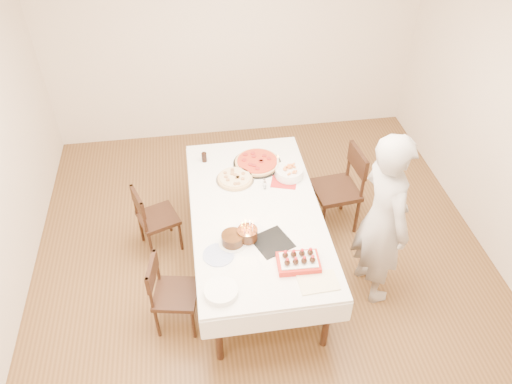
{
  "coord_description": "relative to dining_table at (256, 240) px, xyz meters",
  "views": [
    {
      "loc": [
        -0.56,
        -3.09,
        3.78
      ],
      "look_at": [
        -0.08,
        0.1,
        0.97
      ],
      "focal_mm": 35.0,
      "sensor_mm": 36.0,
      "label": 1
    }
  ],
  "objects": [
    {
      "name": "chair_left_savory",
      "position": [
        -0.91,
        0.43,
        0.01
      ],
      "size": [
        0.5,
        0.5,
        0.77
      ],
      "primitive_type": null,
      "rotation": [
        0.0,
        0.0,
        3.49
      ],
      "color": "black",
      "rests_on": "floor"
    },
    {
      "name": "shaker_pair",
      "position": [
        0.13,
        0.28,
        0.41
      ],
      "size": [
        0.09,
        0.09,
        0.08
      ],
      "primitive_type": null,
      "rotation": [
        0.0,
        0.0,
        -0.38
      ],
      "color": "white",
      "rests_on": "dining_table"
    },
    {
      "name": "pizza_white",
      "position": [
        -0.13,
        0.44,
        0.4
      ],
      "size": [
        0.48,
        0.48,
        0.04
      ],
      "primitive_type": "cylinder",
      "rotation": [
        0.0,
        0.0,
        0.39
      ],
      "color": "beige",
      "rests_on": "dining_table"
    },
    {
      "name": "layer_cake",
      "position": [
        -0.25,
        -0.36,
        0.42
      ],
      "size": [
        0.25,
        0.25,
        0.1
      ],
      "primitive_type": "cylinder",
      "rotation": [
        0.0,
        0.0,
        -0.06
      ],
      "color": "black",
      "rests_on": "dining_table"
    },
    {
      "name": "pasta_bowl",
      "position": [
        0.38,
        0.42,
        0.43
      ],
      "size": [
        0.31,
        0.31,
        0.09
      ],
      "primitive_type": "cylinder",
      "rotation": [
        0.0,
        0.0,
        0.21
      ],
      "color": "white",
      "rests_on": "dining_table"
    },
    {
      "name": "plate_stack",
      "position": [
        -0.39,
        -0.86,
        0.4
      ],
      "size": [
        0.27,
        0.27,
        0.05
      ],
      "primitive_type": "cylinder",
      "rotation": [
        0.0,
        0.0,
        0.04
      ],
      "color": "white",
      "rests_on": "dining_table"
    },
    {
      "name": "box_lid",
      "position": [
        0.35,
        -0.87,
        0.38
      ],
      "size": [
        0.31,
        0.21,
        0.03
      ],
      "primitive_type": "cube",
      "rotation": [
        0.0,
        0.0,
        0.04
      ],
      "color": "beige",
      "rests_on": "dining_table"
    },
    {
      "name": "china_plate",
      "position": [
        -0.38,
        -0.48,
        0.38
      ],
      "size": [
        0.27,
        0.27,
        0.01
      ],
      "primitive_type": "cylinder",
      "rotation": [
        0.0,
        0.0,
        -0.04
      ],
      "color": "white",
      "rests_on": "dining_table"
    },
    {
      "name": "cake_board",
      "position": [
        0.08,
        -0.4,
        0.38
      ],
      "size": [
        0.38,
        0.38,
        0.01
      ],
      "primitive_type": "cube",
      "rotation": [
        0.0,
        0.0,
        0.4
      ],
      "color": "black",
      "rests_on": "dining_table"
    },
    {
      "name": "pizza_pepperoni",
      "position": [
        0.11,
        0.66,
        0.4
      ],
      "size": [
        0.54,
        0.54,
        0.04
      ],
      "primitive_type": "cylinder",
      "rotation": [
        0.0,
        0.0,
        0.15
      ],
      "color": "red",
      "rests_on": "dining_table"
    },
    {
      "name": "chair_left_dessert",
      "position": [
        -0.76,
        -0.53,
        0.01
      ],
      "size": [
        0.46,
        0.46,
        0.77
      ],
      "primitive_type": null,
      "rotation": [
        0.0,
        0.0,
        2.95
      ],
      "color": "black",
      "rests_on": "floor"
    },
    {
      "name": "cola_glass",
      "position": [
        -0.4,
        0.79,
        0.42
      ],
      "size": [
        0.05,
        0.05,
        0.1
      ],
      "primitive_type": "cylinder",
      "rotation": [
        0.0,
        0.0,
        -0.02
      ],
      "color": "black",
      "rests_on": "dining_table"
    },
    {
      "name": "strawberry_box",
      "position": [
        0.24,
        -0.68,
        0.42
      ],
      "size": [
        0.34,
        0.24,
        0.08
      ],
      "primitive_type": null,
      "rotation": [
        0.0,
        0.0,
        -0.04
      ],
      "color": "#AB1C13",
      "rests_on": "dining_table"
    },
    {
      "name": "red_placemat",
      "position": [
        0.33,
        0.37,
        0.38
      ],
      "size": [
        0.3,
        0.3,
        0.01
      ],
      "primitive_type": "cube",
      "rotation": [
        0.0,
        0.0,
        -0.3
      ],
      "color": "#B21E1E",
      "rests_on": "dining_table"
    },
    {
      "name": "floor",
      "position": [
        0.08,
        -0.1,
        -0.38
      ],
      "size": [
        5.0,
        5.0,
        0.0
      ],
      "primitive_type": "plane",
      "color": "brown",
      "rests_on": "ground"
    },
    {
      "name": "taper_candle",
      "position": [
        0.27,
        0.43,
        0.51
      ],
      "size": [
        0.06,
        0.06,
        0.27
      ],
      "primitive_type": "cylinder",
      "rotation": [
        0.0,
        0.0,
        -0.12
      ],
      "color": "white",
      "rests_on": "dining_table"
    },
    {
      "name": "wall_back",
      "position": [
        0.08,
        2.4,
        0.98
      ],
      "size": [
        4.5,
        0.04,
        2.7
      ],
      "primitive_type": "cube",
      "color": "beige",
      "rests_on": "floor"
    },
    {
      "name": "dining_table",
      "position": [
        0.0,
        0.0,
        0.0
      ],
      "size": [
        1.57,
        2.33,
        0.75
      ],
      "primitive_type": "cube",
      "rotation": [
        0.0,
        0.0,
        0.22
      ],
      "color": "silver",
      "rests_on": "floor"
    },
    {
      "name": "person",
      "position": [
        1.02,
        -0.38,
        0.48
      ],
      "size": [
        0.51,
        0.69,
        1.71
      ],
      "primitive_type": "imported",
      "rotation": [
        0.0,
        0.0,
        1.75
      ],
      "color": "#B7B1AC",
      "rests_on": "floor"
    },
    {
      "name": "chair_right_savory",
      "position": [
        0.89,
        0.48,
        0.09
      ],
      "size": [
        0.52,
        0.52,
        0.93
      ],
      "primitive_type": null,
      "rotation": [
        0.0,
        0.0,
        0.11
      ],
      "color": "black",
      "rests_on": "floor"
    },
    {
      "name": "birthday_cake",
      "position": [
        -0.12,
        -0.33,
        0.47
      ],
      "size": [
        0.22,
        0.22,
        0.16
      ],
      "primitive_type": "cylinder",
      "rotation": [
        0.0,
        0.0,
        0.39
      ],
      "color": "#361F0E",
      "rests_on": "dining_table"
    }
  ]
}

